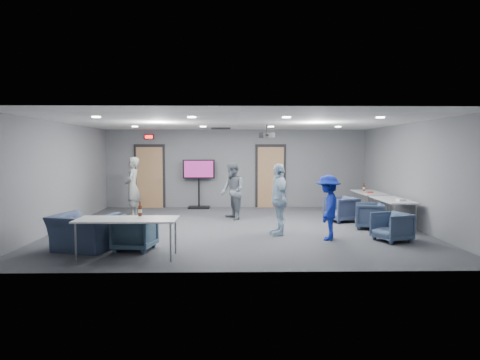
{
  "coord_description": "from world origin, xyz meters",
  "views": [
    {
      "loc": [
        -0.17,
        -10.87,
        1.99
      ],
      "look_at": [
        0.06,
        0.49,
        1.2
      ],
      "focal_mm": 32.0,
      "sensor_mm": 36.0,
      "label": 1
    }
  ],
  "objects_px": {
    "chair_front_a": "(135,233)",
    "table_right_b": "(393,201)",
    "chair_right_b": "(370,216)",
    "tv_stand": "(199,181)",
    "person_c": "(279,199)",
    "chair_right_a": "(341,209)",
    "chair_right_c": "(392,227)",
    "bottle_right": "(364,188)",
    "chair_front_b": "(83,232)",
    "person_a": "(133,187)",
    "table_right_a": "(369,194)",
    "person_b": "(232,191)",
    "table_front_left": "(127,221)",
    "projector": "(267,135)",
    "person_d": "(328,207)",
    "bottle_front": "(140,211)"
  },
  "relations": [
    {
      "from": "person_b",
      "to": "bottle_right",
      "type": "height_order",
      "value": "person_b"
    },
    {
      "from": "person_c",
      "to": "bottle_right",
      "type": "xyz_separation_m",
      "value": [
        2.99,
        3.1,
        -0.02
      ]
    },
    {
      "from": "person_a",
      "to": "chair_right_c",
      "type": "relative_size",
      "value": 2.58
    },
    {
      "from": "bottle_right",
      "to": "chair_right_a",
      "type": "bearing_deg",
      "value": -128.72
    },
    {
      "from": "person_b",
      "to": "chair_right_a",
      "type": "height_order",
      "value": "person_b"
    },
    {
      "from": "person_b",
      "to": "chair_front_b",
      "type": "height_order",
      "value": "person_b"
    },
    {
      "from": "person_c",
      "to": "chair_front_a",
      "type": "bearing_deg",
      "value": -71.05
    },
    {
      "from": "chair_right_a",
      "to": "projector",
      "type": "bearing_deg",
      "value": -109.99
    },
    {
      "from": "bottle_front",
      "to": "tv_stand",
      "type": "bearing_deg",
      "value": 84.32
    },
    {
      "from": "person_a",
      "to": "chair_front_a",
      "type": "bearing_deg",
      "value": 12.82
    },
    {
      "from": "chair_right_c",
      "to": "chair_front_b",
      "type": "relative_size",
      "value": 0.63
    },
    {
      "from": "person_c",
      "to": "chair_front_a",
      "type": "distance_m",
      "value": 3.43
    },
    {
      "from": "chair_right_c",
      "to": "table_right_b",
      "type": "bearing_deg",
      "value": 137.85
    },
    {
      "from": "chair_front_a",
      "to": "table_right_b",
      "type": "height_order",
      "value": "table_right_b"
    },
    {
      "from": "chair_right_c",
      "to": "table_front_left",
      "type": "xyz_separation_m",
      "value": [
        -5.45,
        -1.32,
        0.37
      ]
    },
    {
      "from": "person_b",
      "to": "chair_right_b",
      "type": "relative_size",
      "value": 2.28
    },
    {
      "from": "chair_right_b",
      "to": "tv_stand",
      "type": "distance_m",
      "value": 6.1
    },
    {
      "from": "person_d",
      "to": "bottle_right",
      "type": "bearing_deg",
      "value": 170.6
    },
    {
      "from": "chair_front_a",
      "to": "table_right_a",
      "type": "height_order",
      "value": "table_right_a"
    },
    {
      "from": "chair_right_b",
      "to": "chair_front_b",
      "type": "height_order",
      "value": "chair_front_b"
    },
    {
      "from": "person_c",
      "to": "chair_front_b",
      "type": "distance_m",
      "value": 4.37
    },
    {
      "from": "person_a",
      "to": "chair_right_a",
      "type": "bearing_deg",
      "value": 80.13
    },
    {
      "from": "bottle_front",
      "to": "person_c",
      "type": "bearing_deg",
      "value": 32.13
    },
    {
      "from": "person_c",
      "to": "person_d",
      "type": "bearing_deg",
      "value": 52.47
    },
    {
      "from": "table_front_left",
      "to": "projector",
      "type": "bearing_deg",
      "value": 53.92
    },
    {
      "from": "chair_right_a",
      "to": "person_a",
      "type": "bearing_deg",
      "value": -120.45
    },
    {
      "from": "person_d",
      "to": "chair_right_b",
      "type": "relative_size",
      "value": 2.0
    },
    {
      "from": "person_b",
      "to": "table_front_left",
      "type": "xyz_separation_m",
      "value": [
        -1.96,
        -4.37,
        -0.14
      ]
    },
    {
      "from": "table_right_b",
      "to": "projector",
      "type": "bearing_deg",
      "value": 74.63
    },
    {
      "from": "chair_front_b",
      "to": "bottle_front",
      "type": "height_order",
      "value": "bottle_front"
    },
    {
      "from": "projector",
      "to": "table_right_b",
      "type": "bearing_deg",
      "value": -35.42
    },
    {
      "from": "table_right_b",
      "to": "bottle_front",
      "type": "relative_size",
      "value": 6.01
    },
    {
      "from": "person_c",
      "to": "chair_right_a",
      "type": "xyz_separation_m",
      "value": [
        1.95,
        1.81,
        -0.49
      ]
    },
    {
      "from": "chair_right_c",
      "to": "projector",
      "type": "distance_m",
      "value": 4.17
    },
    {
      "from": "person_a",
      "to": "table_right_a",
      "type": "distance_m",
      "value": 7.13
    },
    {
      "from": "person_a",
      "to": "person_d",
      "type": "height_order",
      "value": "person_a"
    },
    {
      "from": "person_d",
      "to": "bottle_right",
      "type": "distance_m",
      "value": 4.19
    },
    {
      "from": "chair_front_a",
      "to": "table_right_b",
      "type": "xyz_separation_m",
      "value": [
        6.09,
        2.4,
        0.34
      ]
    },
    {
      "from": "chair_front_b",
      "to": "bottle_right",
      "type": "relative_size",
      "value": 4.33
    },
    {
      "from": "chair_right_b",
      "to": "table_right_a",
      "type": "height_order",
      "value": "table_right_a"
    },
    {
      "from": "chair_right_c",
      "to": "bottle_right",
      "type": "height_order",
      "value": "bottle_right"
    },
    {
      "from": "chair_front_b",
      "to": "bottle_front",
      "type": "distance_m",
      "value": 1.32
    },
    {
      "from": "chair_right_b",
      "to": "chair_right_c",
      "type": "distance_m",
      "value": 1.51
    },
    {
      "from": "person_c",
      "to": "tv_stand",
      "type": "bearing_deg",
      "value": -161.81
    },
    {
      "from": "bottle_front",
      "to": "bottle_right",
      "type": "distance_m",
      "value": 7.64
    },
    {
      "from": "person_d",
      "to": "table_right_b",
      "type": "bearing_deg",
      "value": 144.87
    },
    {
      "from": "person_d",
      "to": "tv_stand",
      "type": "height_order",
      "value": "tv_stand"
    },
    {
      "from": "person_b",
      "to": "bottle_right",
      "type": "bearing_deg",
      "value": 78.96
    },
    {
      "from": "person_c",
      "to": "tv_stand",
      "type": "height_order",
      "value": "person_c"
    },
    {
      "from": "projector",
      "to": "tv_stand",
      "type": "bearing_deg",
      "value": 106.12
    }
  ]
}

